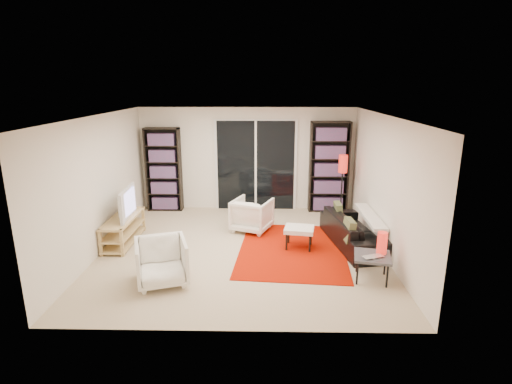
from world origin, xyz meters
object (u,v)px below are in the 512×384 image
bookshelf_right (329,167)px  floor_lamp (343,170)px  armchair_back (252,215)px  tv_stand (124,229)px  sofa (354,231)px  armchair_front (162,262)px  ottoman (299,230)px  bookshelf_left (164,170)px  side_table (372,258)px

bookshelf_right → floor_lamp: 0.57m
armchair_back → floor_lamp: 2.26m
tv_stand → sofa: (4.33, -0.03, 0.02)m
sofa → floor_lamp: 1.76m
armchair_front → floor_lamp: floor_lamp is taller
tv_stand → armchair_back: armchair_back is taller
bookshelf_right → armchair_back: 2.33m
ottoman → bookshelf_left: bearing=143.0°
tv_stand → armchair_back: (2.41, 0.69, 0.07)m
bookshelf_right → bookshelf_left: bearing=180.0°
floor_lamp → tv_stand: bearing=-160.7°
sofa → ottoman: bearing=90.2°
bookshelf_left → armchair_front: (0.82, -3.63, -0.63)m
bookshelf_right → ottoman: bookshelf_right is taller
bookshelf_left → floor_lamp: size_ratio=1.37×
bookshelf_right → side_table: bookshelf_right is taller
sofa → armchair_back: armchair_back is taller
bookshelf_right → side_table: 3.52m
tv_stand → ottoman: (3.29, -0.20, 0.08)m
bookshelf_right → tv_stand: bearing=-153.7°
tv_stand → ottoman: size_ratio=2.32×
floor_lamp → bookshelf_left: bearing=172.6°
bookshelf_left → armchair_back: size_ratio=2.65×
armchair_front → ottoman: 2.57m
bookshelf_left → side_table: 5.32m
sofa → side_table: (-0.03, -1.37, 0.08)m
armchair_back → bookshelf_right: bearing=-120.5°
floor_lamp → ottoman: bearing=-121.8°
armchair_front → bookshelf_right: bearing=31.8°
ottoman → sofa: bearing=9.3°
armchair_front → side_table: bearing=-15.2°
armchair_front → sofa: bearing=7.3°
armchair_back → side_table: armchair_back is taller
armchair_front → ottoman: armchair_front is taller
tv_stand → armchair_front: size_ratio=1.80×
bookshelf_right → ottoman: 2.51m
tv_stand → floor_lamp: bearing=19.3°
armchair_back → armchair_front: armchair_front is taller
bookshelf_right → side_table: size_ratio=3.31×
bookshelf_left → sofa: size_ratio=1.02×
bookshelf_right → ottoman: bearing=-110.8°
ottoman → floor_lamp: floor_lamp is taller
armchair_front → ottoman: (2.17, 1.37, -0.00)m
bookshelf_left → bookshelf_right: bearing=-0.0°
sofa → floor_lamp: size_ratio=1.34×
bookshelf_right → tv_stand: size_ratio=1.55×
sofa → armchair_back: size_ratio=2.61×
bookshelf_right → armchair_back: bearing=-142.1°
tv_stand → side_table: 4.53m
tv_stand → floor_lamp: 4.70m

